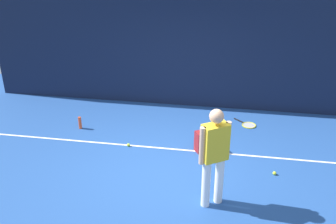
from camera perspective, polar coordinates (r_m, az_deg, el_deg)
name	(u,v)px	position (r m, az deg, el deg)	size (l,w,h in m)	color
ground_plane	(165,169)	(7.24, -0.53, -8.52)	(12.00, 12.00, 0.00)	#234C93
back_fence	(186,52)	(9.36, 2.65, 8.96)	(10.00, 0.10, 2.79)	#141E38
court_line	(171,149)	(7.86, 0.41, -5.53)	(9.00, 0.05, 0.00)	white
tennis_player	(214,153)	(5.93, 6.96, -6.06)	(0.46, 0.40, 1.70)	white
tennis_racket	(248,125)	(8.97, 11.88, -1.88)	(0.58, 0.54, 0.03)	black
backpack	(203,141)	(7.74, 5.19, -4.37)	(0.37, 0.38, 0.44)	maroon
tennis_ball_near_player	(128,145)	(7.98, -5.95, -4.91)	(0.07, 0.07, 0.07)	#CCE033
tennis_ball_by_fence	(275,173)	(7.34, 15.66, -8.81)	(0.07, 0.07, 0.07)	#CCE033
water_bottle	(80,123)	(8.82, -13.04, -1.58)	(0.07, 0.07, 0.28)	#D84C26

